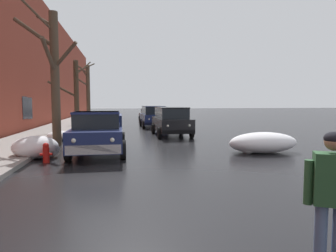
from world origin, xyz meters
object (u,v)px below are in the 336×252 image
at_px(pickup_truck_darkblue_approaching_near_lane, 98,132).
at_px(suv_darkblue_parked_kerbside_mid, 153,116).
at_px(bare_tree_second_along_sidewalk, 53,72).
at_px(bare_tree_far_down_block, 88,93).
at_px(pedestrian_with_coffee, 332,191).
at_px(sedan_grey_parked_far_down_block, 149,115).
at_px(suv_black_parked_kerbside_close, 171,120).
at_px(fire_hydrant, 46,153).
at_px(bare_tree_mid_block, 76,92).

height_order(pickup_truck_darkblue_approaching_near_lane, suv_darkblue_parked_kerbside_mid, suv_darkblue_parked_kerbside_mid).
bearing_deg(bare_tree_second_along_sidewalk, suv_darkblue_parked_kerbside_mid, 58.30).
xyz_separation_m(pickup_truck_darkblue_approaching_near_lane, suv_darkblue_parked_kerbside_mid, (3.72, 12.35, 0.11)).
height_order(bare_tree_far_down_block, pedestrian_with_coffee, bare_tree_far_down_block).
relative_size(bare_tree_far_down_block, pickup_truck_darkblue_approaching_near_lane, 1.18).
distance_m(suv_darkblue_parked_kerbside_mid, pedestrian_with_coffee, 21.42).
distance_m(sedan_grey_parked_far_down_block, pedestrian_with_coffee, 29.34).
xyz_separation_m(suv_black_parked_kerbside_close, fire_hydrant, (-5.80, -7.47, -0.63)).
height_order(bare_tree_second_along_sidewalk, pedestrian_with_coffee, bare_tree_second_along_sidewalk).
relative_size(bare_tree_mid_block, suv_darkblue_parked_kerbside_mid, 1.19).
bearing_deg(sedan_grey_parked_far_down_block, pickup_truck_darkblue_approaching_near_lane, -101.65).
bearing_deg(pedestrian_with_coffee, bare_tree_mid_block, 106.71).
xyz_separation_m(bare_tree_mid_block, suv_black_parked_kerbside_close, (6.34, -3.82, -1.86)).
bearing_deg(sedan_grey_parked_far_down_block, bare_tree_far_down_block, -158.85).
xyz_separation_m(bare_tree_second_along_sidewalk, suv_darkblue_parked_kerbside_mid, (5.98, 9.68, -2.59)).
relative_size(bare_tree_mid_block, sedan_grey_parked_far_down_block, 1.26).
height_order(bare_tree_mid_block, pickup_truck_darkblue_approaching_near_lane, bare_tree_mid_block).
bearing_deg(sedan_grey_parked_far_down_block, bare_tree_second_along_sidewalk, -110.10).
distance_m(bare_tree_second_along_sidewalk, bare_tree_far_down_block, 15.11).
height_order(bare_tree_far_down_block, sedan_grey_parked_far_down_block, bare_tree_far_down_block).
distance_m(bare_tree_far_down_block, suv_darkblue_parked_kerbside_mid, 8.33).
bearing_deg(suv_black_parked_kerbside_close, suv_darkblue_parked_kerbside_mid, 93.48).
bearing_deg(pickup_truck_darkblue_approaching_near_lane, bare_tree_mid_block, 102.95).
bearing_deg(bare_tree_far_down_block, bare_tree_mid_block, -89.93).
height_order(bare_tree_mid_block, pedestrian_with_coffee, bare_tree_mid_block).
xyz_separation_m(bare_tree_mid_block, fire_hydrant, (0.54, -11.29, -2.49)).
height_order(bare_tree_second_along_sidewalk, sedan_grey_parked_far_down_block, bare_tree_second_along_sidewalk).
bearing_deg(suv_black_parked_kerbside_close, pedestrian_with_coffee, -92.70).
bearing_deg(suv_black_parked_kerbside_close, fire_hydrant, -127.82).
xyz_separation_m(pickup_truck_darkblue_approaching_near_lane, sedan_grey_parked_far_down_block, (4.18, 20.26, -0.13)).
distance_m(pickup_truck_darkblue_approaching_near_lane, sedan_grey_parked_far_down_block, 20.68).
distance_m(bare_tree_far_down_block, sedan_grey_parked_far_down_block, 7.27).
relative_size(bare_tree_second_along_sidewalk, suv_darkblue_parked_kerbside_mid, 1.49).
xyz_separation_m(pickup_truck_darkblue_approaching_near_lane, fire_hydrant, (-1.69, -1.59, -0.52)).
height_order(sedan_grey_parked_far_down_block, pedestrian_with_coffee, pedestrian_with_coffee).
height_order(suv_darkblue_parked_kerbside_mid, sedan_grey_parked_far_down_block, suv_darkblue_parked_kerbside_mid).
bearing_deg(suv_darkblue_parked_kerbside_mid, bare_tree_far_down_block, 137.65).
bearing_deg(bare_tree_second_along_sidewalk, pickup_truck_darkblue_approaching_near_lane, -49.76).
bearing_deg(suv_darkblue_parked_kerbside_mid, fire_hydrant, -111.20).
bearing_deg(bare_tree_second_along_sidewalk, pedestrian_with_coffee, -64.24).
bearing_deg(suv_black_parked_kerbside_close, bare_tree_second_along_sidewalk, -153.27).
height_order(bare_tree_second_along_sidewalk, fire_hydrant, bare_tree_second_along_sidewalk).
distance_m(sedan_grey_parked_far_down_block, fire_hydrant, 22.63).
distance_m(suv_darkblue_parked_kerbside_mid, fire_hydrant, 14.96).
height_order(suv_black_parked_kerbside_close, sedan_grey_parked_far_down_block, suv_black_parked_kerbside_close).
distance_m(bare_tree_second_along_sidewalk, pickup_truck_darkblue_approaching_near_lane, 4.42).
bearing_deg(pedestrian_with_coffee, fire_hydrant, 124.27).
height_order(bare_tree_far_down_block, suv_black_parked_kerbside_close, bare_tree_far_down_block).
xyz_separation_m(bare_tree_far_down_block, pedestrian_with_coffee, (5.65, -26.84, -2.06)).
height_order(bare_tree_second_along_sidewalk, suv_black_parked_kerbside_close, bare_tree_second_along_sidewalk).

